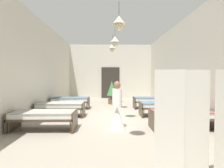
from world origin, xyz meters
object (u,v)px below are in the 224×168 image
(bed_right_row_0, at_px, (182,115))
(bed_right_row_1, at_px, (163,105))
(nurse_near_aisle, at_px, (117,112))
(potted_plant, at_px, (112,90))
(bed_left_row_2, at_px, (71,100))
(privacy_screen, at_px, (197,127))
(bed_left_row_1, at_px, (61,106))
(bed_right_row_2, at_px, (152,100))
(bed_left_row_0, at_px, (44,116))

(bed_right_row_0, bearing_deg, bed_right_row_1, 90.00)
(nurse_near_aisle, xyz_separation_m, potted_plant, (-0.07, 5.33, 0.30))
(bed_left_row_2, bearing_deg, privacy_screen, -63.78)
(bed_left_row_1, xyz_separation_m, bed_right_row_1, (4.21, 0.00, 0.00))
(bed_right_row_2, bearing_deg, bed_right_row_1, -90.00)
(bed_left_row_0, xyz_separation_m, bed_right_row_1, (4.21, 1.90, 0.00))
(privacy_screen, bearing_deg, bed_right_row_0, 68.76)
(bed_left_row_0, height_order, bed_right_row_0, same)
(bed_left_row_0, bearing_deg, privacy_screen, -40.84)
(bed_right_row_0, distance_m, privacy_screen, 3.00)
(bed_right_row_1, relative_size, nurse_near_aisle, 1.28)
(bed_right_row_1, bearing_deg, bed_left_row_2, 155.70)
(bed_right_row_1, height_order, privacy_screen, privacy_screen)
(bed_left_row_2, relative_size, potted_plant, 1.36)
(bed_left_row_1, height_order, privacy_screen, privacy_screen)
(bed_right_row_1, xyz_separation_m, bed_right_row_2, (0.00, 1.90, 0.00))
(bed_left_row_0, xyz_separation_m, bed_right_row_2, (4.21, 3.80, 0.00))
(bed_left_row_1, distance_m, bed_right_row_2, 4.62)
(bed_left_row_1, bearing_deg, bed_left_row_2, 90.00)
(bed_left_row_2, distance_m, privacy_screen, 7.39)
(potted_plant, bearing_deg, bed_left_row_0, -111.81)
(potted_plant, distance_m, privacy_screen, 8.26)
(bed_left_row_2, distance_m, potted_plant, 2.69)
(bed_right_row_2, bearing_deg, nurse_near_aisle, -117.93)
(bed_right_row_0, height_order, potted_plant, potted_plant)
(nurse_near_aisle, bearing_deg, bed_right_row_0, -35.63)
(potted_plant, relative_size, privacy_screen, 0.82)
(bed_left_row_0, relative_size, privacy_screen, 1.12)
(bed_right_row_0, distance_m, bed_left_row_2, 5.67)
(bed_right_row_0, xyz_separation_m, potted_plant, (-2.06, 5.37, 0.39))
(bed_left_row_2, height_order, bed_right_row_2, same)
(bed_left_row_2, height_order, nurse_near_aisle, nurse_near_aisle)
(bed_left_row_0, xyz_separation_m, bed_left_row_1, (0.00, 1.90, 0.00))
(bed_left_row_2, relative_size, nurse_near_aisle, 1.28)
(bed_left_row_2, height_order, potted_plant, potted_plant)
(bed_left_row_1, height_order, potted_plant, potted_plant)
(bed_right_row_0, xyz_separation_m, bed_left_row_2, (-4.21, 3.80, 0.00))
(bed_right_row_2, bearing_deg, bed_left_row_0, -137.92)
(bed_right_row_1, relative_size, bed_left_row_2, 1.00)
(bed_right_row_1, distance_m, bed_left_row_2, 4.62)
(bed_right_row_2, height_order, privacy_screen, privacy_screen)
(bed_left_row_0, distance_m, nurse_near_aisle, 2.22)
(bed_right_row_2, xyz_separation_m, nurse_near_aisle, (-2.00, -3.76, 0.09))
(bed_left_row_0, height_order, bed_left_row_1, same)
(bed_left_row_2, distance_m, nurse_near_aisle, 4.37)
(bed_left_row_1, relative_size, bed_left_row_2, 1.00)
(bed_left_row_0, relative_size, nurse_near_aisle, 1.28)
(bed_right_row_2, bearing_deg, bed_right_row_0, -90.00)
(bed_right_row_0, xyz_separation_m, nurse_near_aisle, (-2.00, 0.04, 0.09))
(bed_left_row_1, distance_m, bed_left_row_2, 1.90)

